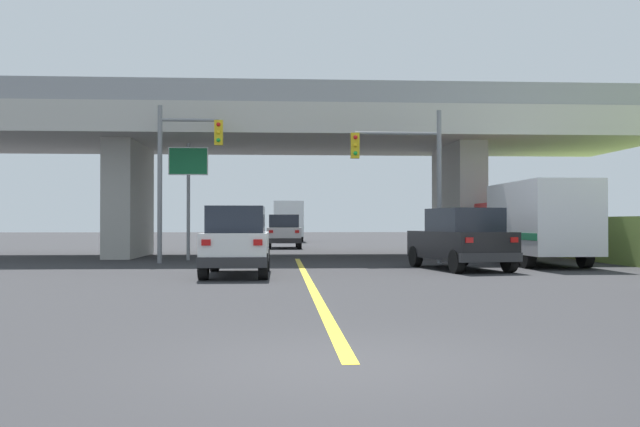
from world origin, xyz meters
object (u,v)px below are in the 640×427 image
Objects in this scene: traffic_signal_farside at (180,163)px; suv_crossing at (461,239)px; box_truck at (534,222)px; sedan_oncoming at (284,231)px; semi_truck_distant at (288,221)px; traffic_signal_nearside at (410,168)px; suv_lead at (237,241)px; highway_sign at (188,174)px.

suv_crossing is at bearing -23.31° from traffic_signal_farside.
box_truck is 19.47m from sedan_oncoming.
semi_truck_distant is (-5.23, 34.16, 0.66)m from suv_crossing.
traffic_signal_farside is at bearing 175.91° from traffic_signal_nearside.
semi_truck_distant is (-8.65, 31.57, 0.09)m from box_truck.
sedan_oncoming is at bearing 106.08° from traffic_signal_nearside.
semi_truck_distant reaches higher than sedan_oncoming.
traffic_signal_nearside is (6.20, 5.74, 2.63)m from suv_lead.
traffic_signal_farside is (-8.75, 0.63, 0.19)m from traffic_signal_nearside.
suv_crossing is at bearing -142.76° from box_truck.
suv_lead is 7.42m from traffic_signal_farside.
traffic_signal_nearside is 1.21× the size of highway_sign.
suv_crossing is 4.33m from box_truck.
suv_crossing is 0.79× the size of traffic_signal_farside.
suv_lead is at bearing -73.58° from highway_sign.
traffic_signal_nearside is (4.67, -16.20, 2.63)m from sedan_oncoming.
traffic_signal_nearside is at bearing -17.48° from highway_sign.
traffic_signal_farside is 30.37m from semi_truck_distant.
highway_sign is 28.26m from semi_truck_distant.
sedan_oncoming is at bearing 86.01° from suv_lead.
highway_sign reaches higher than sedan_oncoming.
suv_crossing is at bearing -33.05° from highway_sign.
sedan_oncoming is at bearing 95.48° from suv_crossing.
suv_crossing is 11.02m from traffic_signal_farside.
suv_lead is 36.37m from semi_truck_distant.
traffic_signal_farside is 1.25× the size of highway_sign.
suv_lead is 0.97× the size of sedan_oncoming.
box_truck is 13.81m from highway_sign.
box_truck is 1.28× the size of traffic_signal_nearside.
box_truck is (3.41, 2.59, 0.58)m from suv_crossing.
box_truck is (10.65, 4.74, 0.58)m from suv_lead.
traffic_signal_farside is at bearing 146.10° from suv_crossing.
semi_truck_distant reaches higher than suv_lead.
highway_sign is at bearing 136.37° from suv_crossing.
traffic_signal_farside reaches higher than suv_crossing.
suv_crossing is 1.04× the size of sedan_oncoming.
suv_lead is at bearing -137.22° from traffic_signal_nearside.
highway_sign is (-2.50, 8.48, 2.55)m from suv_lead.
traffic_signal_farside is (-13.20, 1.62, 2.24)m from box_truck.
box_truck reaches higher than suv_crossing.
sedan_oncoming is at bearing -91.86° from semi_truck_distant.
highway_sign is at bearing -99.18° from semi_truck_distant.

